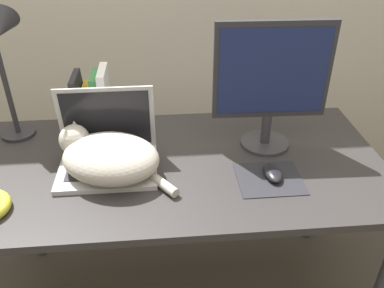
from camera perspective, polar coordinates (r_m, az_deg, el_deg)
desk at (r=1.51m, az=-1.77°, el=-4.81°), size 1.48×0.74×0.74m
laptop at (r=1.45m, az=-11.73°, el=-1.22°), size 0.34×0.26×0.27m
cat at (r=1.40m, az=-11.73°, el=-1.74°), size 0.42×0.35×0.16m
external_monitor at (r=1.47m, az=11.08°, el=8.64°), size 0.41×0.18×0.48m
mousepad at (r=1.41m, az=10.80°, el=-4.80°), size 0.22×0.19×0.00m
computer_mouse at (r=1.41m, az=11.28°, el=-3.92°), size 0.06×0.11×0.03m
book_row at (r=1.66m, az=-13.64°, el=5.53°), size 0.13×0.16×0.26m
desk_lamp at (r=1.59m, az=-24.79°, el=11.60°), size 0.17×0.17×0.52m
webcam at (r=1.68m, az=-8.03°, el=3.96°), size 0.05×0.05×0.08m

